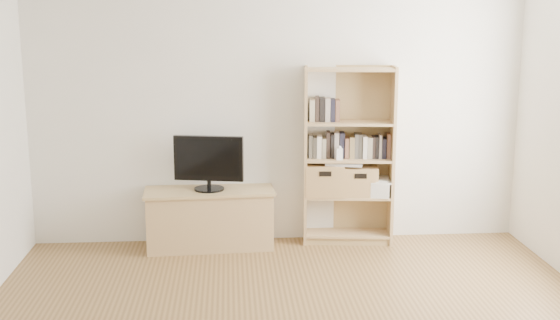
{
  "coord_description": "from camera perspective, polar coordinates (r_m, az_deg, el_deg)",
  "views": [
    {
      "loc": [
        -0.44,
        -3.84,
        2.11
      ],
      "look_at": [
        -0.02,
        1.9,
        0.88
      ],
      "focal_mm": 45.0,
      "sensor_mm": 36.0,
      "label": 1
    }
  ],
  "objects": [
    {
      "name": "basket_right",
      "position": [
        6.47,
        6.45,
        -1.67
      ],
      "size": [
        0.35,
        0.3,
        0.27
      ],
      "primitive_type": "cube",
      "rotation": [
        0.0,
        0.0,
        -0.09
      ],
      "color": "olive",
      "rests_on": "bookshelf"
    },
    {
      "name": "books_row_mid",
      "position": [
        6.42,
        5.62,
        1.19
      ],
      "size": [
        0.86,
        0.26,
        0.23
      ],
      "primitive_type": "cube",
      "rotation": [
        0.0,
        0.0,
        -0.12
      ],
      "color": "#4D4943",
      "rests_on": "bookshelf"
    },
    {
      "name": "back_wall",
      "position": [
        6.4,
        -0.18,
        4.77
      ],
      "size": [
        4.5,
        0.02,
        2.6
      ],
      "primitive_type": "cube",
      "color": "white",
      "rests_on": "floor"
    },
    {
      "name": "baby_monitor",
      "position": [
        6.31,
        4.85,
        0.48
      ],
      "size": [
        0.06,
        0.04,
        0.11
      ],
      "primitive_type": "cube",
      "rotation": [
        0.0,
        0.0,
        0.0
      ],
      "color": "white",
      "rests_on": "bookshelf"
    },
    {
      "name": "books_row_upper",
      "position": [
        6.35,
        4.04,
        4.03
      ],
      "size": [
        0.38,
        0.18,
        0.19
      ],
      "primitive_type": "cube",
      "rotation": [
        0.0,
        0.0,
        -0.12
      ],
      "color": "#4D4943",
      "rests_on": "bookshelf"
    },
    {
      "name": "bookshelf",
      "position": [
        6.42,
        5.61,
        0.33
      ],
      "size": [
        0.84,
        0.37,
        1.63
      ],
      "primitive_type": "cube",
      "rotation": [
        0.0,
        0.0,
        -0.1
      ],
      "color": "tan",
      "rests_on": "floor"
    },
    {
      "name": "tv_stand",
      "position": [
        6.4,
        -5.72,
        -4.86
      ],
      "size": [
        1.14,
        0.48,
        0.51
      ],
      "primitive_type": "cube",
      "rotation": [
        0.0,
        0.0,
        0.06
      ],
      "color": "tan",
      "rests_on": "floor"
    },
    {
      "name": "television",
      "position": [
        6.27,
        -5.82,
        -0.27
      ],
      "size": [
        0.62,
        0.17,
        0.49
      ],
      "primitive_type": "cube",
      "rotation": [
        0.0,
        0.0,
        -0.2
      ],
      "color": "black",
      "rests_on": "tv_stand"
    },
    {
      "name": "basket_left",
      "position": [
        6.45,
        3.64,
        -1.57
      ],
      "size": [
        0.37,
        0.32,
        0.29
      ],
      "primitive_type": "cube",
      "rotation": [
        0.0,
        0.0,
        -0.1
      ],
      "color": "olive",
      "rests_on": "bookshelf"
    },
    {
      "name": "magazine_stack",
      "position": [
        6.5,
        8.03,
        -2.25
      ],
      "size": [
        0.26,
        0.32,
        0.13
      ],
      "primitive_type": "cube",
      "rotation": [
        0.0,
        0.0,
        -0.23
      ],
      "color": "beige",
      "rests_on": "bookshelf"
    },
    {
      "name": "laptop",
      "position": [
        6.41,
        5.27,
        -0.24
      ],
      "size": [
        0.37,
        0.3,
        0.03
      ],
      "primitive_type": "cube",
      "rotation": [
        0.0,
        0.0,
        -0.25
      ],
      "color": "silver",
      "rests_on": "basket_left"
    }
  ]
}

